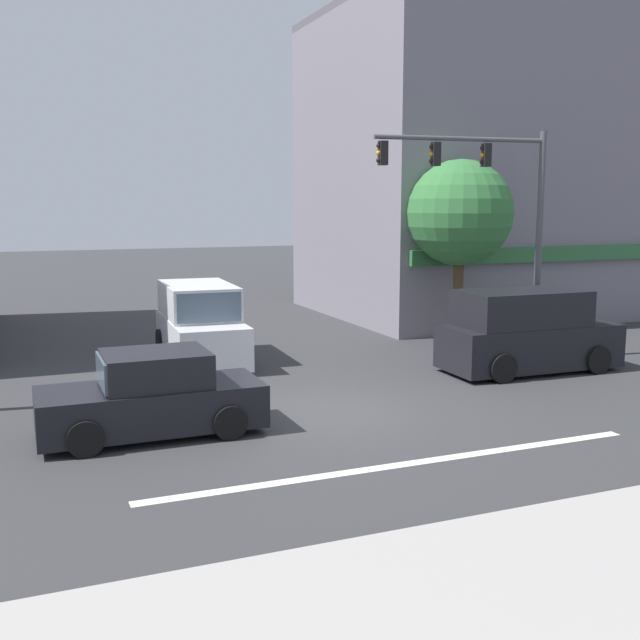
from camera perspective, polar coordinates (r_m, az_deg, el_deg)
ground_plane at (r=15.75m, az=0.37°, el=-6.95°), size 120.00×120.00×0.00m
lane_marking_stripe at (r=12.74m, az=6.54°, el=-10.85°), size 9.00×0.24×0.01m
sidewalk_curb at (r=9.04m, az=22.93°, el=-19.59°), size 40.00×5.00×0.16m
building_right_corner at (r=30.93m, az=12.07°, el=11.40°), size 12.22×9.91×11.56m
street_tree at (r=23.66m, az=10.63°, el=7.99°), size 3.27×3.27×5.65m
utility_pole_far_right at (r=26.31m, az=11.98°, el=7.45°), size 1.40×0.22×7.19m
traffic_light_mast at (r=20.64m, az=13.35°, el=8.64°), size 4.87×0.71×6.20m
van_approaching_near at (r=20.80m, az=-9.13°, el=-0.36°), size 2.22×4.69×2.11m
van_crossing_center at (r=19.98m, az=15.47°, el=-0.94°), size 4.64×2.13×2.11m
sedan_parked_curbside at (r=14.36m, az=-12.66°, el=-5.79°), size 4.10×1.88×1.58m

